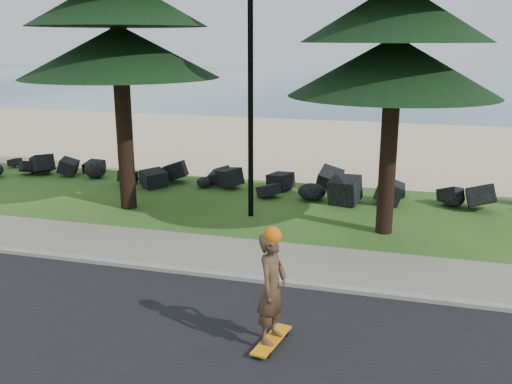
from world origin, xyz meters
TOP-DOWN VIEW (x-y plane):
  - ground at (0.00, 0.00)m, footprint 160.00×160.00m
  - road at (0.00, -4.50)m, footprint 160.00×7.00m
  - kerb at (0.00, -0.90)m, footprint 160.00×0.20m
  - sidewalk at (0.00, 0.20)m, footprint 160.00×2.00m
  - beach_sand at (0.00, 14.50)m, footprint 160.00×15.00m
  - ocean at (0.00, 51.00)m, footprint 160.00×58.00m
  - seawall_boulders at (0.00, 5.60)m, footprint 60.00×2.40m
  - lamp_post at (0.00, 3.20)m, footprint 0.25×0.14m
  - skateboarder at (2.19, -3.13)m, footprint 0.51×1.05m

SIDE VIEW (x-z plane):
  - ground at x=0.00m, z-range 0.00..0.00m
  - seawall_boulders at x=0.00m, z-range -0.55..0.55m
  - ocean at x=0.00m, z-range 0.00..0.01m
  - beach_sand at x=0.00m, z-range 0.00..0.01m
  - road at x=0.00m, z-range 0.00..0.02m
  - sidewalk at x=0.00m, z-range 0.00..0.08m
  - kerb at x=0.00m, z-range 0.00..0.10m
  - skateboarder at x=2.19m, z-range 0.01..1.92m
  - lamp_post at x=0.00m, z-range 0.06..8.20m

